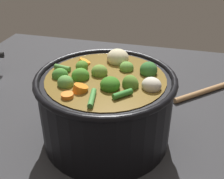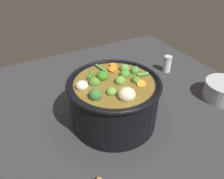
% 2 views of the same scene
% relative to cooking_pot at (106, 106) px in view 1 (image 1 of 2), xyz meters
% --- Properties ---
extents(ground_plane, '(1.10, 1.10, 0.00)m').
position_rel_cooking_pot_xyz_m(ground_plane, '(0.00, -0.00, -0.08)').
color(ground_plane, '#2D2D30').
extents(cooking_pot, '(0.28, 0.28, 0.17)m').
position_rel_cooking_pot_xyz_m(cooking_pot, '(0.00, 0.00, 0.00)').
color(cooking_pot, black).
rests_on(cooking_pot, ground_plane).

